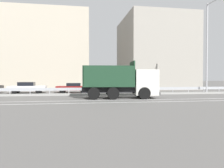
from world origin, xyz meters
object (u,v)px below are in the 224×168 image
Objects in this scene: parked_car_4 at (73,88)px; parked_car_3 at (28,87)px; church_tower at (170,63)px; street_lamp_1 at (208,44)px; dump_truck at (129,84)px; median_road_sign at (146,83)px.

parked_car_3 is at bearing 94.27° from parked_car_4.
street_lamp_1 is at bearing -104.56° from church_tower.
parked_car_3 is at bearing -123.99° from dump_truck.
parked_car_3 is 5.53m from parked_car_4.
median_road_sign is at bearing -119.83° from church_tower.
dump_truck is at bearing -124.50° from median_road_sign.
parked_car_4 is at bearing 163.31° from street_lamp_1.
dump_truck is at bearing -145.25° from parked_car_4.
median_road_sign is at bearing 177.61° from street_lamp_1.
church_tower is at bearing 124.24° from parked_car_3.
median_road_sign is (3.03, 4.41, -0.04)m from dump_truck.
parked_car_3 reaches higher than parked_car_4.
street_lamp_1 is 2.44× the size of parked_car_3.
dump_truck is 12.13m from street_lamp_1.
dump_truck is 10.21m from parked_car_4.
church_tower is (21.96, 19.64, 4.73)m from parked_car_4.
street_lamp_1 is 17.13m from parked_car_4.
church_tower is (6.32, 24.33, -0.44)m from street_lamp_1.
median_road_sign reaches higher than parked_car_4.
parked_car_4 is (-8.19, 4.38, -0.61)m from median_road_sign.
street_lamp_1 reaches higher than parked_car_4.
parked_car_4 is at bearing 88.62° from parked_car_3.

